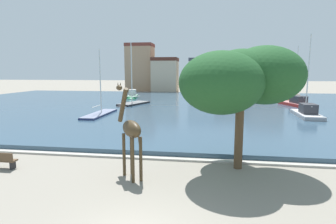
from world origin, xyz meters
The scene contains 15 objects.
harbor_water centered at (0.00, 32.32, 0.20)m, with size 82.43×48.03×0.40m, color #334C60.
quay_edge_coping centered at (0.00, 8.05, 0.06)m, with size 82.43×0.50×0.12m, color #ADA89E.
giraffe_statue centered at (-1.44, 5.14, 2.36)m, with size 1.97×2.27×4.61m.
sailboat_green centered at (-11.43, 40.60, 0.65)m, with size 2.52×5.95×9.61m.
sailboat_grey centered at (12.66, 23.64, 0.61)m, with size 2.29×6.97×9.03m.
sailboat_navy centered at (-9.59, 21.69, 0.34)m, with size 1.68×7.96×7.57m.
sailboat_orange centered at (16.07, 42.48, 0.50)m, with size 4.12×7.62×6.30m.
sailboat_black centered at (-8.72, 30.61, 0.38)m, with size 4.04×6.72×9.21m.
sailboat_red centered at (14.35, 33.17, 0.61)m, with size 3.84×6.96×8.67m.
shade_tree centered at (3.76, 7.14, 4.76)m, with size 6.31×5.80×6.47m.
townhouse_wide_warehouse centered at (-14.85, 60.30, 6.03)m, with size 6.68×5.21×12.04m.
townhouse_end_terrace centered at (-8.27, 59.00, 4.25)m, with size 6.16×5.97×8.46m.
townhouse_narrow_midrow centered at (0.68, 58.62, 4.16)m, with size 6.13×5.49×8.28m.
townhouse_corner_house centered at (7.93, 62.06, 4.32)m, with size 8.71×5.59×8.60m.
townhouse_tall_gabled centered at (15.83, 60.39, 5.06)m, with size 7.90×5.24×10.10m.
Camera 1 is at (2.21, -7.23, 5.14)m, focal length 29.10 mm.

